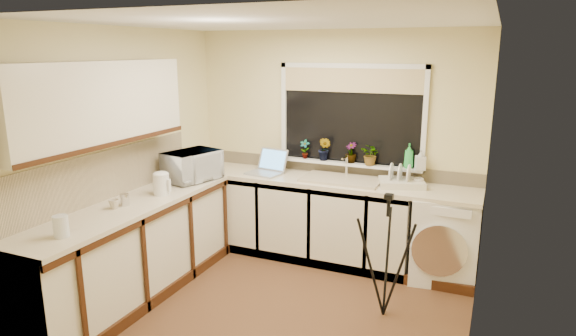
% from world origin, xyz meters
% --- Properties ---
extents(floor, '(3.20, 3.20, 0.00)m').
position_xyz_m(floor, '(0.00, 0.00, 0.00)').
color(floor, brown).
rests_on(floor, ground).
extents(ceiling, '(3.20, 3.20, 0.00)m').
position_xyz_m(ceiling, '(0.00, 0.00, 2.45)').
color(ceiling, white).
rests_on(ceiling, ground).
extents(wall_back, '(3.20, 0.00, 3.20)m').
position_xyz_m(wall_back, '(0.00, 1.50, 1.23)').
color(wall_back, beige).
rests_on(wall_back, ground).
extents(wall_front, '(3.20, 0.00, 3.20)m').
position_xyz_m(wall_front, '(0.00, -1.50, 1.23)').
color(wall_front, beige).
rests_on(wall_front, ground).
extents(wall_left, '(0.00, 3.00, 3.00)m').
position_xyz_m(wall_left, '(-1.60, 0.00, 1.23)').
color(wall_left, beige).
rests_on(wall_left, ground).
extents(wall_right, '(0.00, 3.00, 3.00)m').
position_xyz_m(wall_right, '(1.60, 0.00, 1.23)').
color(wall_right, beige).
rests_on(wall_right, ground).
extents(base_cabinet_back, '(2.55, 0.60, 0.86)m').
position_xyz_m(base_cabinet_back, '(-0.33, 1.20, 0.43)').
color(base_cabinet_back, silver).
rests_on(base_cabinet_back, floor).
extents(base_cabinet_left, '(0.54, 2.40, 0.86)m').
position_xyz_m(base_cabinet_left, '(-1.30, -0.30, 0.43)').
color(base_cabinet_left, silver).
rests_on(base_cabinet_left, floor).
extents(worktop_back, '(3.20, 0.60, 0.04)m').
position_xyz_m(worktop_back, '(0.00, 1.20, 0.88)').
color(worktop_back, beige).
rests_on(worktop_back, base_cabinet_back).
extents(worktop_left, '(0.60, 2.40, 0.04)m').
position_xyz_m(worktop_left, '(-1.30, -0.30, 0.88)').
color(worktop_left, beige).
rests_on(worktop_left, base_cabinet_left).
extents(upper_cabinet, '(0.28, 1.90, 0.70)m').
position_xyz_m(upper_cabinet, '(-1.44, -0.45, 1.80)').
color(upper_cabinet, silver).
rests_on(upper_cabinet, wall_left).
extents(splashback_left, '(0.02, 2.40, 0.45)m').
position_xyz_m(splashback_left, '(-1.59, -0.30, 1.12)').
color(splashback_left, beige).
rests_on(splashback_left, wall_left).
extents(splashback_back, '(3.20, 0.02, 0.14)m').
position_xyz_m(splashback_back, '(0.00, 1.49, 0.97)').
color(splashback_back, beige).
rests_on(splashback_back, wall_back).
extents(window_glass, '(1.50, 0.02, 1.00)m').
position_xyz_m(window_glass, '(0.20, 1.49, 1.55)').
color(window_glass, black).
rests_on(window_glass, wall_back).
extents(window_blind, '(1.50, 0.02, 0.25)m').
position_xyz_m(window_blind, '(0.20, 1.46, 1.92)').
color(window_blind, tan).
rests_on(window_blind, wall_back).
extents(windowsill, '(1.60, 0.14, 0.03)m').
position_xyz_m(windowsill, '(0.20, 1.43, 1.04)').
color(windowsill, white).
rests_on(windowsill, wall_back).
extents(sink, '(0.82, 0.46, 0.03)m').
position_xyz_m(sink, '(0.20, 1.20, 0.91)').
color(sink, tan).
rests_on(sink, worktop_back).
extents(faucet, '(0.03, 0.03, 0.24)m').
position_xyz_m(faucet, '(0.20, 1.38, 1.02)').
color(faucet, silver).
rests_on(faucet, worktop_back).
extents(washing_machine, '(0.67, 0.66, 0.86)m').
position_xyz_m(washing_machine, '(1.26, 1.20, 0.43)').
color(washing_machine, white).
rests_on(washing_machine, floor).
extents(laptop, '(0.42, 0.42, 0.26)m').
position_xyz_m(laptop, '(-0.65, 1.20, 0.97)').
color(laptop, '#A5A6AD').
rests_on(laptop, worktop_back).
extents(kettle, '(0.15, 0.15, 0.20)m').
position_xyz_m(kettle, '(-1.22, 0.04, 1.00)').
color(kettle, white).
rests_on(kettle, worktop_left).
extents(dish_rack, '(0.52, 0.45, 0.07)m').
position_xyz_m(dish_rack, '(0.82, 1.24, 0.93)').
color(dish_rack, beige).
rests_on(dish_rack, worktop_back).
extents(tripod, '(0.70, 0.70, 1.09)m').
position_xyz_m(tripod, '(0.89, 0.27, 0.54)').
color(tripod, black).
rests_on(tripod, floor).
extents(glass_jug, '(0.11, 0.11, 0.16)m').
position_xyz_m(glass_jug, '(-1.22, -1.14, 0.98)').
color(glass_jug, silver).
rests_on(glass_jug, worktop_left).
extents(steel_jar, '(0.08, 0.08, 0.11)m').
position_xyz_m(steel_jar, '(-1.30, -0.37, 0.95)').
color(steel_jar, silver).
rests_on(steel_jar, worktop_left).
extents(microwave, '(0.51, 0.64, 0.31)m').
position_xyz_m(microwave, '(-1.25, 0.60, 1.05)').
color(microwave, white).
rests_on(microwave, worktop_left).
extents(plant_a, '(0.12, 0.08, 0.21)m').
position_xyz_m(plant_a, '(-0.30, 1.42, 1.16)').
color(plant_a, '#999999').
rests_on(plant_a, windowsill).
extents(plant_b, '(0.17, 0.16, 0.26)m').
position_xyz_m(plant_b, '(-0.07, 1.41, 1.18)').
color(plant_b, '#999999').
rests_on(plant_b, windowsill).
extents(plant_c, '(0.16, 0.16, 0.22)m').
position_xyz_m(plant_c, '(0.23, 1.43, 1.16)').
color(plant_c, '#999999').
rests_on(plant_c, windowsill).
extents(plant_d, '(0.26, 0.25, 0.23)m').
position_xyz_m(plant_d, '(0.46, 1.39, 1.16)').
color(plant_d, '#999999').
rests_on(plant_d, windowsill).
extents(soap_bottle_green, '(0.12, 0.12, 0.26)m').
position_xyz_m(soap_bottle_green, '(0.85, 1.42, 1.18)').
color(soap_bottle_green, green).
rests_on(soap_bottle_green, windowsill).
extents(soap_bottle_clear, '(0.12, 0.12, 0.21)m').
position_xyz_m(soap_bottle_clear, '(0.97, 1.39, 1.16)').
color(soap_bottle_clear, '#999999').
rests_on(soap_bottle_clear, windowsill).
extents(cup_back, '(0.12, 0.12, 0.09)m').
position_xyz_m(cup_back, '(0.98, 1.28, 0.94)').
color(cup_back, beige).
rests_on(cup_back, worktop_back).
extents(cup_left, '(0.09, 0.09, 0.08)m').
position_xyz_m(cup_left, '(-1.33, -0.47, 0.94)').
color(cup_left, '#C1B39F').
rests_on(cup_left, worktop_left).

